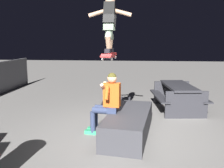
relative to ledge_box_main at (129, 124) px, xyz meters
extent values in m
plane|color=slate|center=(-0.14, 0.13, -0.25)|extent=(40.00, 40.00, 0.00)
cube|color=#38383D|center=(0.00, 0.00, 0.00)|extent=(2.17, 1.09, 0.50)
cube|color=#2D3856|center=(0.00, 0.36, 0.31)|extent=(0.32, 0.20, 0.12)
cube|color=#D15119|center=(0.00, 0.36, 0.62)|extent=(0.25, 0.36, 0.50)
sphere|color=tan|center=(0.00, 0.36, 0.97)|extent=(0.20, 0.20, 0.20)
sphere|color=#454119|center=(0.00, 0.36, 0.99)|extent=(0.19, 0.19, 0.19)
cylinder|color=#D15119|center=(-0.19, 0.45, 0.69)|extent=(0.20, 0.11, 0.29)
cylinder|color=tan|center=(-0.10, 0.53, 0.79)|extent=(0.24, 0.10, 0.19)
cylinder|color=#D15119|center=(0.21, 0.39, 0.69)|extent=(0.20, 0.11, 0.29)
cylinder|color=tan|center=(0.14, 0.50, 0.79)|extent=(0.24, 0.10, 0.19)
cylinder|color=#2D3856|center=(-0.06, 0.57, 0.29)|extent=(0.19, 0.42, 0.14)
cylinder|color=#2D3856|center=(-0.03, 0.77, 0.02)|extent=(0.11, 0.11, 0.46)
cube|color=#2D9E66|center=(-0.03, 0.82, -0.21)|extent=(0.14, 0.27, 0.08)
cylinder|color=#2D3856|center=(0.12, 0.54, 0.29)|extent=(0.19, 0.42, 0.14)
cylinder|color=#2D3856|center=(0.15, 0.74, 0.02)|extent=(0.11, 0.11, 0.46)
cube|color=#2D9E66|center=(0.15, 0.79, -0.21)|extent=(0.14, 0.27, 0.08)
cube|color=#B72D2D|center=(0.02, 0.42, 1.43)|extent=(0.80, 0.23, 0.12)
cube|color=#B72D2D|center=(0.46, 0.40, 1.45)|extent=(0.12, 0.20, 0.07)
cube|color=#B72D2D|center=(-0.43, 0.43, 1.45)|extent=(0.13, 0.20, 0.04)
cube|color=#99999E|center=(0.29, 0.40, 1.41)|extent=(0.07, 0.16, 0.04)
cylinder|color=white|center=(0.30, 0.49, 1.38)|extent=(0.06, 0.03, 0.05)
cylinder|color=white|center=(0.29, 0.32, 1.38)|extent=(0.06, 0.03, 0.05)
cube|color=#99999E|center=(-0.26, 0.43, 1.41)|extent=(0.07, 0.16, 0.04)
cylinder|color=white|center=(-0.26, 0.52, 1.38)|extent=(0.06, 0.03, 0.05)
cylinder|color=white|center=(-0.27, 0.34, 1.38)|extent=(0.06, 0.03, 0.05)
cube|color=black|center=(0.19, 0.41, 1.54)|extent=(0.26, 0.11, 0.08)
cube|color=black|center=(-0.16, 0.42, 1.54)|extent=(0.26, 0.11, 0.08)
cylinder|color=tan|center=(0.14, 0.41, 1.70)|extent=(0.24, 0.11, 0.31)
cylinder|color=slate|center=(0.07, 0.41, 1.90)|extent=(0.34, 0.14, 0.33)
cylinder|color=tan|center=(-0.11, 0.42, 1.70)|extent=(0.24, 0.11, 0.31)
cylinder|color=slate|center=(-0.04, 0.42, 1.90)|extent=(0.34, 0.14, 0.33)
cube|color=slate|center=(0.02, 0.42, 2.00)|extent=(0.31, 0.21, 0.12)
cube|color=black|center=(0.09, 0.41, 2.24)|extent=(0.46, 0.24, 0.52)
sphere|color=tan|center=(0.15, 0.41, 2.52)|extent=(0.20, 0.20, 0.20)
cylinder|color=tan|center=(0.12, 0.63, 2.30)|extent=(0.10, 0.45, 0.19)
cylinder|color=tan|center=(0.11, 0.19, 2.30)|extent=(0.10, 0.45, 0.19)
cube|color=#28282D|center=(2.02, 0.44, -0.22)|extent=(1.16, 0.85, 0.06)
cube|color=#28282D|center=(2.02, 0.44, -0.17)|extent=(1.11, 0.85, 0.32)
cube|color=#28282D|center=(2.02, 0.86, -0.18)|extent=(1.03, 0.05, 0.15)
cube|color=#28282D|center=(2.02, 0.02, -0.18)|extent=(1.03, 0.05, 0.15)
cube|color=#28282D|center=(2.04, -1.36, 0.47)|extent=(1.77, 0.88, 0.06)
cube|color=#28282D|center=(1.98, -0.81, 0.17)|extent=(1.72, 0.42, 0.04)
cube|color=#28282D|center=(2.10, -1.91, 0.17)|extent=(1.72, 0.42, 0.04)
cube|color=#28282D|center=(2.80, -1.28, 0.11)|extent=(0.18, 1.10, 0.72)
cube|color=#28282D|center=(1.27, -1.44, 0.11)|extent=(0.18, 1.10, 0.72)
cylinder|color=slate|center=(5.86, 4.95, 0.35)|extent=(0.05, 0.05, 1.20)
camera|label=1|loc=(-4.91, -0.13, 1.73)|focal=38.75mm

